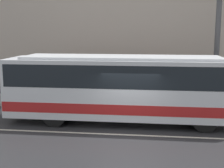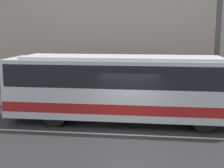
# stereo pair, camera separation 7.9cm
# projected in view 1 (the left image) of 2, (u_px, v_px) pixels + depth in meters

# --- Properties ---
(ground_plane) EXTENTS (60.00, 60.00, 0.00)m
(ground_plane) POSITION_uv_depth(u_px,v_px,m) (129.00, 135.00, 12.94)
(ground_plane) COLOR #2D2D30
(sidewalk) EXTENTS (60.00, 2.86, 0.14)m
(sidewalk) POSITION_uv_depth(u_px,v_px,m) (135.00, 103.00, 18.24)
(sidewalk) COLOR #A09E99
(sidewalk) RESTS_ON ground_plane
(building_facade) EXTENTS (60.00, 0.35, 9.41)m
(building_facade) POSITION_uv_depth(u_px,v_px,m) (137.00, 26.00, 19.01)
(building_facade) COLOR #B7A899
(building_facade) RESTS_ON ground_plane
(lane_stripe) EXTENTS (54.00, 0.14, 0.01)m
(lane_stripe) POSITION_uv_depth(u_px,v_px,m) (129.00, 135.00, 12.94)
(lane_stripe) COLOR beige
(lane_stripe) RESTS_ON ground_plane
(transit_bus) EXTENTS (10.61, 2.60, 3.12)m
(transit_bus) POSITION_uv_depth(u_px,v_px,m) (121.00, 85.00, 14.53)
(transit_bus) COLOR silver
(transit_bus) RESTS_ON ground_plane
(utility_pole_near) EXTENTS (0.28, 0.28, 7.81)m
(utility_pole_near) POSITION_uv_depth(u_px,v_px,m) (218.00, 35.00, 16.39)
(utility_pole_near) COLOR #4C4C4F
(utility_pole_near) RESTS_ON sidewalk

